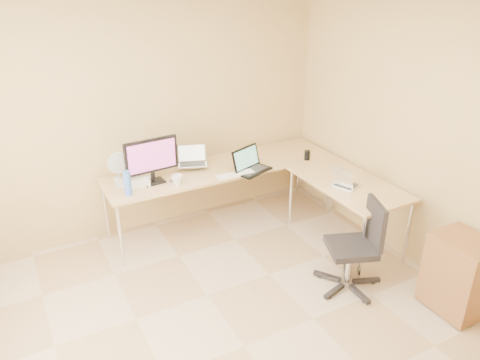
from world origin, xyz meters
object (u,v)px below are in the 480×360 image
desk_main (223,195)px  desk_return (345,213)px  mug (177,180)px  office_chair (351,241)px  laptop_black (253,160)px  water_bottle (128,183)px  laptop_center (192,156)px  desk_fan (117,167)px  monitor (152,161)px  keyboard (235,174)px  laptop_return (347,178)px  cabinet (459,274)px

desk_main → desk_return: same height
mug → office_chair: size_ratio=0.13×
laptop_black → water_bottle: 1.36m
desk_main → water_bottle: 1.25m
laptop_center → mug: 0.45m
laptop_black → desk_fan: desk_fan is taller
laptop_black → water_bottle: size_ratio=1.57×
desk_return → monitor: monitor is taller
desk_return → laptop_center: laptop_center is taller
desk_main → office_chair: 1.71m
keyboard → desk_return: bearing=-33.5°
laptop_return → cabinet: bearing=171.4°
monitor → laptop_return: monitor is taller
water_bottle → cabinet: bearing=-43.0°
desk_return → office_chair: bearing=-126.9°
laptop_return → office_chair: (-0.37, -0.55, -0.33)m
laptop_black → keyboard: (-0.22, -0.01, -0.12)m
mug → monitor: bearing=138.9°
mug → water_bottle: (-0.50, 0.01, 0.07)m
mug → desk_fan: 0.66m
laptop_black → office_chair: size_ratio=0.45×
desk_main → office_chair: bearing=-72.7°
monitor → cabinet: (1.94, -2.26, -0.61)m
desk_return → cabinet: (0.15, -1.32, -0.01)m
laptop_black → cabinet: (0.90, -2.03, -0.50)m
keyboard → laptop_return: 1.17m
office_chair → cabinet: size_ratio=1.29×
desk_main → monitor: 1.02m
laptop_center → office_chair: (0.82, -1.71, -0.38)m
desk_main → water_bottle: size_ratio=10.41×
laptop_black → laptop_return: bearing=-71.2°
keyboard → cabinet: 2.34m
desk_fan → cabinet: (2.24, -2.52, -0.51)m
desk_return → water_bottle: size_ratio=5.11×
desk_return → water_bottle: 2.30m
monitor → mug: size_ratio=4.93×
monitor → laptop_black: 1.08m
mug → laptop_return: size_ratio=0.39×
laptop_black → keyboard: 0.25m
desk_fan → laptop_return: size_ratio=0.96×
desk_return → laptop_black: 1.14m
mug → desk_fan: size_ratio=0.40×
laptop_black → desk_fan: (-1.34, 0.49, 0.01)m
water_bottle → laptop_center: bearing=21.0°
desk_main → keyboard: 0.48m
desk_return → monitor: (-1.79, 0.94, 0.60)m
monitor → cabinet: 3.04m
keyboard → monitor: bearing=166.3°
monitor → cabinet: bearing=-53.6°
keyboard → laptop_return: laptop_return is taller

